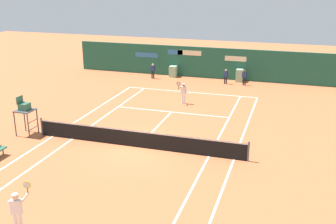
% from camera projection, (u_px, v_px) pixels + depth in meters
% --- Properties ---
extents(ground_plane, '(80.00, 80.00, 0.01)m').
position_uv_depth(ground_plane, '(141.00, 143.00, 22.87)').
color(ground_plane, '#BC6038').
extents(tennis_net, '(12.10, 0.10, 1.07)m').
position_uv_depth(tennis_net, '(137.00, 138.00, 22.19)').
color(tennis_net, '#4C4C51').
rests_on(tennis_net, ground_plane).
extents(sponsor_back_wall, '(25.00, 1.02, 2.81)m').
position_uv_depth(sponsor_back_wall, '(205.00, 63.00, 37.28)').
color(sponsor_back_wall, '#1E5642').
rests_on(sponsor_back_wall, ground_plane).
extents(umpire_chair, '(1.00, 1.00, 2.33)m').
position_uv_depth(umpire_chair, '(25.00, 109.00, 23.68)').
color(umpire_chair, '#47474C').
rests_on(umpire_chair, ground_plane).
extents(player_on_baseline, '(0.64, 0.63, 1.76)m').
position_uv_depth(player_on_baseline, '(183.00, 92.00, 29.70)').
color(player_on_baseline, white).
rests_on(player_on_baseline, ground_plane).
extents(player_near_side, '(0.53, 0.78, 1.86)m').
position_uv_depth(player_near_side, '(17.00, 210.00, 14.54)').
color(player_near_side, white).
rests_on(player_near_side, ground_plane).
extents(ball_kid_left_post, '(0.44, 0.21, 1.31)m').
position_uv_depth(ball_kid_left_post, '(226.00, 75.00, 35.28)').
color(ball_kid_left_post, black).
rests_on(ball_kid_left_post, ground_plane).
extents(ball_kid_right_post, '(0.46, 0.21, 1.38)m').
position_uv_depth(ball_kid_right_post, '(153.00, 70.00, 37.18)').
color(ball_kid_right_post, black).
rests_on(ball_kid_right_post, ground_plane).
extents(ball_kid_centre_post, '(0.45, 0.20, 1.36)m').
position_uv_depth(ball_kid_centre_post, '(245.00, 76.00, 34.81)').
color(ball_kid_centre_post, black).
rests_on(ball_kid_centre_post, ground_plane).
extents(tennis_ball_near_service_line, '(0.07, 0.07, 0.07)m').
position_uv_depth(tennis_ball_near_service_line, '(166.00, 129.00, 24.84)').
color(tennis_ball_near_service_line, '#CCE033').
rests_on(tennis_ball_near_service_line, ground_plane).
extents(tennis_ball_by_sideline, '(0.07, 0.07, 0.07)m').
position_uv_depth(tennis_ball_by_sideline, '(176.00, 124.00, 25.80)').
color(tennis_ball_by_sideline, '#CCE033').
rests_on(tennis_ball_by_sideline, ground_plane).
extents(tennis_ball_mid_court, '(0.07, 0.07, 0.07)m').
position_uv_depth(tennis_ball_mid_court, '(224.00, 104.00, 29.77)').
color(tennis_ball_mid_court, '#CCE033').
rests_on(tennis_ball_mid_court, ground_plane).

